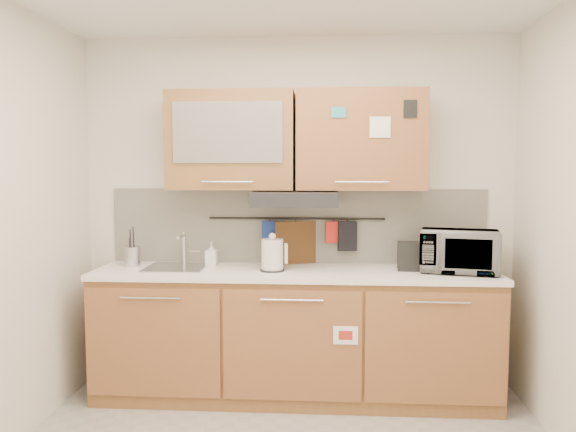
# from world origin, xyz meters

# --- Properties ---
(wall_back) EXTENTS (3.20, 0.00, 3.20)m
(wall_back) POSITION_xyz_m (0.00, 1.50, 1.30)
(wall_back) COLOR silver
(wall_back) RESTS_ON ground
(base_cabinet) EXTENTS (2.80, 0.64, 0.88)m
(base_cabinet) POSITION_xyz_m (0.00, 1.19, 0.41)
(base_cabinet) COLOR olive
(base_cabinet) RESTS_ON floor
(countertop) EXTENTS (2.82, 0.62, 0.04)m
(countertop) POSITION_xyz_m (0.00, 1.19, 0.90)
(countertop) COLOR white
(countertop) RESTS_ON base_cabinet
(backsplash) EXTENTS (2.80, 0.02, 0.56)m
(backsplash) POSITION_xyz_m (0.00, 1.49, 1.20)
(backsplash) COLOR silver
(backsplash) RESTS_ON countertop
(upper_cabinets) EXTENTS (1.82, 0.37, 0.70)m
(upper_cabinets) POSITION_xyz_m (-0.00, 1.32, 1.83)
(upper_cabinets) COLOR olive
(upper_cabinets) RESTS_ON wall_back
(range_hood) EXTENTS (0.60, 0.46, 0.10)m
(range_hood) POSITION_xyz_m (0.00, 1.25, 1.42)
(range_hood) COLOR black
(range_hood) RESTS_ON upper_cabinets
(sink) EXTENTS (0.42, 0.40, 0.26)m
(sink) POSITION_xyz_m (-0.85, 1.21, 0.92)
(sink) COLOR silver
(sink) RESTS_ON countertop
(utensil_rail) EXTENTS (1.30, 0.02, 0.02)m
(utensil_rail) POSITION_xyz_m (0.00, 1.45, 1.26)
(utensil_rail) COLOR black
(utensil_rail) RESTS_ON backsplash
(utensil_crock) EXTENTS (0.13, 0.13, 0.29)m
(utensil_crock) POSITION_xyz_m (-1.19, 1.26, 0.99)
(utensil_crock) COLOR #BABBBF
(utensil_crock) RESTS_ON countertop
(kettle) EXTENTS (0.20, 0.18, 0.27)m
(kettle) POSITION_xyz_m (-0.15, 1.14, 1.03)
(kettle) COLOR silver
(kettle) RESTS_ON countertop
(toaster) EXTENTS (0.27, 0.18, 0.20)m
(toaster) POSITION_xyz_m (0.85, 1.23, 1.02)
(toaster) COLOR black
(toaster) RESTS_ON countertop
(microwave) EXTENTS (0.58, 0.45, 0.29)m
(microwave) POSITION_xyz_m (1.14, 1.18, 1.06)
(microwave) COLOR #999999
(microwave) RESTS_ON countertop
(soap_bottle) EXTENTS (0.08, 0.08, 0.18)m
(soap_bottle) POSITION_xyz_m (-0.61, 1.30, 1.01)
(soap_bottle) COLOR #999999
(soap_bottle) RESTS_ON countertop
(cutting_board) EXTENTS (0.30, 0.12, 0.38)m
(cutting_board) POSITION_xyz_m (-0.01, 1.44, 1.05)
(cutting_board) COLOR brown
(cutting_board) RESTS_ON utensil_rail
(oven_mitt) EXTENTS (0.12, 0.04, 0.20)m
(oven_mitt) POSITION_xyz_m (-0.20, 1.44, 1.14)
(oven_mitt) COLOR navy
(oven_mitt) RESTS_ON utensil_rail
(dark_pouch) EXTENTS (0.14, 0.06, 0.22)m
(dark_pouch) POSITION_xyz_m (0.38, 1.44, 1.13)
(dark_pouch) COLOR black
(dark_pouch) RESTS_ON utensil_rail
(pot_holder) EXTENTS (0.13, 0.05, 0.16)m
(pot_holder) POSITION_xyz_m (0.28, 1.44, 1.16)
(pot_holder) COLOR red
(pot_holder) RESTS_ON utensil_rail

